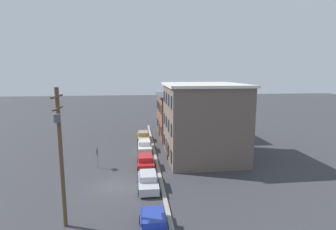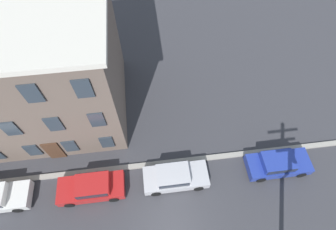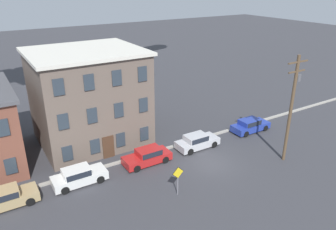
{
  "view_description": "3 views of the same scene",
  "coord_description": "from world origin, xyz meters",
  "px_view_note": "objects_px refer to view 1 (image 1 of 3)",
  "views": [
    {
      "loc": [
        24.1,
        2.27,
        10.84
      ],
      "look_at": [
        -0.68,
        5.24,
        6.72
      ],
      "focal_mm": 28.0,
      "sensor_mm": 36.0,
      "label": 1
    },
    {
      "loc": [
        -0.47,
        -2.6,
        18.03
      ],
      "look_at": [
        0.51,
        5.39,
        5.17
      ],
      "focal_mm": 28.0,
      "sensor_mm": 36.0,
      "label": 2
    },
    {
      "loc": [
        -16.89,
        -20.04,
        15.62
      ],
      "look_at": [
        -1.88,
        4.46,
        3.65
      ],
      "focal_mm": 35.0,
      "sensor_mm": 36.0,
      "label": 3
    }
  ],
  "objects_px": {
    "car_tan": "(143,136)",
    "caution_sign": "(97,154)",
    "utility_pole": "(60,151)",
    "car_red": "(146,161)",
    "car_white": "(145,145)",
    "car_silver": "(148,180)",
    "car_blue": "(154,224)"
  },
  "relations": [
    {
      "from": "car_white",
      "to": "caution_sign",
      "type": "height_order",
      "value": "caution_sign"
    },
    {
      "from": "car_silver",
      "to": "car_blue",
      "type": "relative_size",
      "value": 1.0
    },
    {
      "from": "car_red",
      "to": "caution_sign",
      "type": "height_order",
      "value": "caution_sign"
    },
    {
      "from": "utility_pole",
      "to": "car_white",
      "type": "bearing_deg",
      "value": 160.66
    },
    {
      "from": "car_tan",
      "to": "utility_pole",
      "type": "bearing_deg",
      "value": -14.84
    },
    {
      "from": "car_tan",
      "to": "car_white",
      "type": "distance_m",
      "value": 5.49
    },
    {
      "from": "car_blue",
      "to": "utility_pole",
      "type": "height_order",
      "value": "utility_pole"
    },
    {
      "from": "car_white",
      "to": "car_blue",
      "type": "xyz_separation_m",
      "value": [
        19.23,
        0.01,
        0.0
      ]
    },
    {
      "from": "car_white",
      "to": "utility_pole",
      "type": "bearing_deg",
      "value": -19.34
    },
    {
      "from": "caution_sign",
      "to": "car_silver",
      "type": "bearing_deg",
      "value": 43.2
    },
    {
      "from": "car_red",
      "to": "car_blue",
      "type": "relative_size",
      "value": 1.0
    },
    {
      "from": "car_tan",
      "to": "caution_sign",
      "type": "height_order",
      "value": "caution_sign"
    },
    {
      "from": "utility_pole",
      "to": "car_blue",
      "type": "bearing_deg",
      "value": 74.56
    },
    {
      "from": "car_white",
      "to": "caution_sign",
      "type": "bearing_deg",
      "value": -42.07
    },
    {
      "from": "car_tan",
      "to": "car_red",
      "type": "height_order",
      "value": "same"
    },
    {
      "from": "car_red",
      "to": "car_blue",
      "type": "xyz_separation_m",
      "value": [
        12.86,
        0.09,
        0.0
      ]
    },
    {
      "from": "car_blue",
      "to": "caution_sign",
      "type": "bearing_deg",
      "value": -157.15
    },
    {
      "from": "car_red",
      "to": "car_blue",
      "type": "distance_m",
      "value": 12.86
    },
    {
      "from": "car_white",
      "to": "car_silver",
      "type": "bearing_deg",
      "value": -0.21
    },
    {
      "from": "car_red",
      "to": "caution_sign",
      "type": "bearing_deg",
      "value": -92.69
    },
    {
      "from": "car_silver",
      "to": "utility_pole",
      "type": "distance_m",
      "value": 9.56
    },
    {
      "from": "car_tan",
      "to": "car_red",
      "type": "distance_m",
      "value": 11.86
    },
    {
      "from": "car_tan",
      "to": "caution_sign",
      "type": "relative_size",
      "value": 1.76
    },
    {
      "from": "utility_pole",
      "to": "car_silver",
      "type": "bearing_deg",
      "value": 132.46
    },
    {
      "from": "car_red",
      "to": "caution_sign",
      "type": "distance_m",
      "value": 5.52
    },
    {
      "from": "car_silver",
      "to": "caution_sign",
      "type": "relative_size",
      "value": 1.76
    },
    {
      "from": "car_blue",
      "to": "utility_pole",
      "type": "xyz_separation_m",
      "value": [
        -1.7,
        -6.16,
        4.78
      ]
    },
    {
      "from": "car_tan",
      "to": "utility_pole",
      "type": "distance_m",
      "value": 24.29
    },
    {
      "from": "car_white",
      "to": "car_red",
      "type": "distance_m",
      "value": 6.37
    },
    {
      "from": "car_blue",
      "to": "car_tan",
      "type": "bearing_deg",
      "value": -179.85
    },
    {
      "from": "car_blue",
      "to": "car_silver",
      "type": "bearing_deg",
      "value": -179.55
    },
    {
      "from": "car_white",
      "to": "utility_pole",
      "type": "height_order",
      "value": "utility_pole"
    }
  ]
}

